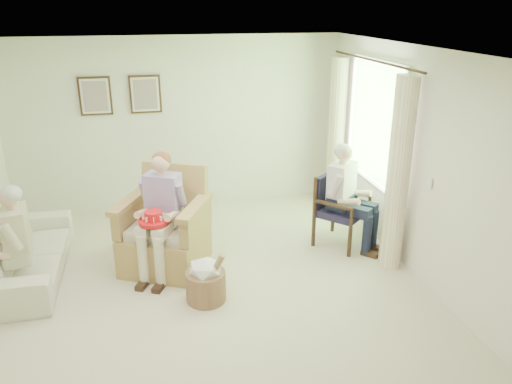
% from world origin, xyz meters
% --- Properties ---
extents(floor, '(5.50, 5.50, 0.00)m').
position_xyz_m(floor, '(0.00, 0.00, 0.00)').
color(floor, beige).
rests_on(floor, ground).
extents(back_wall, '(5.00, 0.04, 2.60)m').
position_xyz_m(back_wall, '(0.00, 2.75, 1.30)').
color(back_wall, silver).
rests_on(back_wall, ground).
extents(front_wall, '(5.00, 0.04, 2.60)m').
position_xyz_m(front_wall, '(0.00, -2.75, 1.30)').
color(front_wall, silver).
rests_on(front_wall, ground).
extents(right_wall, '(0.04, 5.50, 2.60)m').
position_xyz_m(right_wall, '(2.50, 0.00, 1.30)').
color(right_wall, silver).
rests_on(right_wall, ground).
extents(ceiling, '(5.00, 5.50, 0.02)m').
position_xyz_m(ceiling, '(0.00, 0.00, 2.60)').
color(ceiling, white).
rests_on(ceiling, back_wall).
extents(window, '(0.13, 2.50, 1.63)m').
position_xyz_m(window, '(2.46, 1.20, 1.58)').
color(window, '#2D6B23').
rests_on(window, right_wall).
extents(curtain_left, '(0.34, 0.34, 2.30)m').
position_xyz_m(curtain_left, '(2.33, 0.22, 1.15)').
color(curtain_left, '#F9E4C3').
rests_on(curtain_left, ground).
extents(curtain_right, '(0.34, 0.34, 2.30)m').
position_xyz_m(curtain_right, '(2.33, 2.18, 1.15)').
color(curtain_right, '#F9E4C3').
rests_on(curtain_right, ground).
extents(framed_print_left, '(0.45, 0.05, 0.55)m').
position_xyz_m(framed_print_left, '(-1.15, 2.71, 1.78)').
color(framed_print_left, '#382114').
rests_on(framed_print_left, back_wall).
extents(framed_print_right, '(0.45, 0.05, 0.55)m').
position_xyz_m(framed_print_right, '(-0.45, 2.71, 1.78)').
color(framed_print_right, '#382114').
rests_on(framed_print_right, back_wall).
extents(wicker_armchair, '(0.94, 0.93, 1.20)m').
position_xyz_m(wicker_armchair, '(-0.36, 0.80, 0.38)').
color(wicker_armchair, tan).
rests_on(wicker_armchair, ground).
extents(wood_armchair, '(0.61, 0.57, 0.94)m').
position_xyz_m(wood_armchair, '(1.95, 0.96, 0.51)').
color(wood_armchair, black).
rests_on(wood_armchair, ground).
extents(sofa, '(1.98, 0.77, 0.58)m').
position_xyz_m(sofa, '(-1.95, 0.91, 0.29)').
color(sofa, silver).
rests_on(sofa, ground).
extents(person_wicker, '(0.40, 0.62, 1.43)m').
position_xyz_m(person_wicker, '(-0.36, 0.64, 0.85)').
color(person_wicker, beige).
rests_on(person_wicker, ground).
extents(person_dark, '(0.40, 0.62, 1.35)m').
position_xyz_m(person_dark, '(1.95, 0.81, 0.79)').
color(person_dark, '#181C35').
rests_on(person_dark, ground).
extents(person_sofa, '(0.42, 0.63, 1.25)m').
position_xyz_m(person_sofa, '(-1.95, 0.44, 0.70)').
color(person_sofa, '#C0BA9B').
rests_on(person_sofa, ground).
extents(red_hat, '(0.34, 0.34, 0.14)m').
position_xyz_m(red_hat, '(-0.48, 0.47, 0.77)').
color(red_hat, red).
rests_on(red_hat, person_wicker).
extents(hatbox, '(0.51, 0.51, 0.63)m').
position_xyz_m(hatbox, '(0.02, -0.08, 0.25)').
color(hatbox, tan).
rests_on(hatbox, ground).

